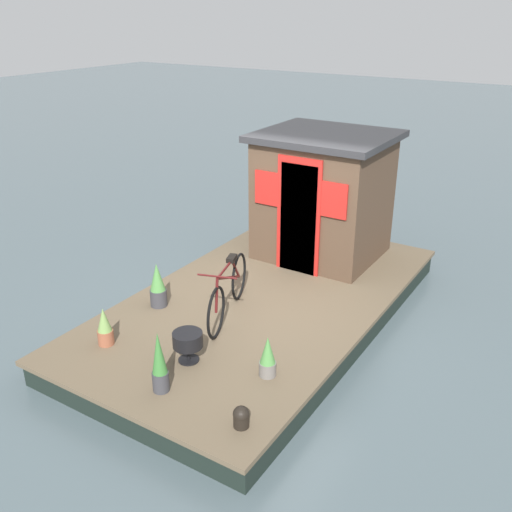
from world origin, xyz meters
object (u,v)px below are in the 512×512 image
object	(u,v)px
houseboat_cabin	(323,195)
mooring_bollard	(241,417)
potted_plant_fern	(158,286)
potted_plant_thyme	(268,357)
potted_plant_sage	(105,327)
charcoal_grill	(188,341)
potted_plant_basil	(159,363)
bicycle	(228,291)

from	to	relation	value
houseboat_cabin	mooring_bollard	world-z (taller)	houseboat_cabin
houseboat_cabin	potted_plant_fern	bearing A→B (deg)	158.98
houseboat_cabin	potted_plant_thyme	bearing A→B (deg)	-163.21
potted_plant_thyme	potted_plant_fern	xyz separation A→B (m)	(0.59, 2.10, 0.07)
potted_plant_sage	potted_plant_thyme	world-z (taller)	potted_plant_thyme
charcoal_grill	potted_plant_basil	bearing A→B (deg)	-170.38
bicycle	potted_plant_thyme	bearing A→B (deg)	-127.62
potted_plant_sage	mooring_bollard	distance (m)	2.25
potted_plant_sage	potted_plant_thyme	size ratio (longest dim) A/B	1.00
potted_plant_thyme	potted_plant_basil	xyz separation A→B (m)	(-0.84, 0.82, 0.11)
charcoal_grill	mooring_bollard	world-z (taller)	charcoal_grill
potted_plant_fern	bicycle	bearing A→B (deg)	-73.68
potted_plant_sage	potted_plant_thyme	xyz separation A→B (m)	(0.50, -2.00, 0.00)
potted_plant_sage	potted_plant_basil	bearing A→B (deg)	-106.31
potted_plant_thyme	mooring_bollard	bearing A→B (deg)	-165.62
houseboat_cabin	mooring_bollard	distance (m)	4.53
bicycle	mooring_bollard	distance (m)	2.22
potted_plant_thyme	potted_plant_sage	bearing A→B (deg)	104.01
houseboat_cabin	charcoal_grill	world-z (taller)	houseboat_cabin
houseboat_cabin	mooring_bollard	xyz separation A→B (m)	(-4.26, -1.25, -0.90)
potted_plant_fern	charcoal_grill	distance (m)	1.44
potted_plant_thyme	houseboat_cabin	bearing A→B (deg)	16.79
bicycle	potted_plant_fern	world-z (taller)	bicycle
bicycle	potted_plant_thyme	size ratio (longest dim) A/B	3.34
potted_plant_fern	potted_plant_sage	bearing A→B (deg)	-174.54
potted_plant_fern	houseboat_cabin	bearing A→B (deg)	-21.02
bicycle	mooring_bollard	size ratio (longest dim) A/B	7.12
bicycle	mooring_bollard	xyz separation A→B (m)	(-1.74, -1.35, -0.26)
bicycle	potted_plant_sage	bearing A→B (deg)	147.74
bicycle	potted_plant_sage	world-z (taller)	bicycle
potted_plant_sage	houseboat_cabin	bearing A→B (deg)	-14.05
potted_plant_basil	mooring_bollard	xyz separation A→B (m)	(-0.02, -1.04, -0.23)
potted_plant_fern	potted_plant_basil	size ratio (longest dim) A/B	0.88
houseboat_cabin	bicycle	bearing A→B (deg)	177.54
potted_plant_thyme	potted_plant_basil	world-z (taller)	potted_plant_basil
houseboat_cabin	potted_plant_basil	xyz separation A→B (m)	(-4.24, -0.20, -0.67)
potted_plant_basil	potted_plant_sage	bearing A→B (deg)	73.69
potted_plant_basil	potted_plant_thyme	bearing A→B (deg)	-44.31
potted_plant_sage	potted_plant_basil	xyz separation A→B (m)	(-0.34, -1.18, 0.11)
potted_plant_basil	mooring_bollard	distance (m)	1.07
potted_plant_thyme	potted_plant_fern	world-z (taller)	potted_plant_fern
bicycle	potted_plant_fern	bearing A→B (deg)	106.32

